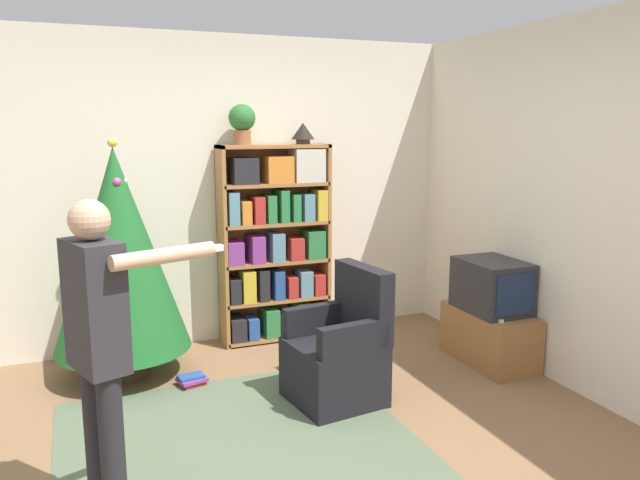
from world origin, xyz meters
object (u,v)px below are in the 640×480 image
christmas_tree (119,251)px  table_lamp (303,132)px  potted_plant (242,121)px  armchair (340,355)px  standing_person (100,340)px  bookshelf (276,244)px  television (492,286)px

christmas_tree → table_lamp: table_lamp is taller
potted_plant → table_lamp: (0.53, -0.00, -0.09)m
christmas_tree → armchair: christmas_tree is taller
christmas_tree → standing_person: christmas_tree is taller
christmas_tree → bookshelf: bearing=15.9°
bookshelf → television: bookshelf is taller
television → armchair: (-1.38, -0.19, -0.30)m
television → armchair: bearing=-172.1°
standing_person → television: bearing=90.0°
armchair → table_lamp: bearing=161.8°
bookshelf → standing_person: (-1.53, -2.21, 0.07)m
television → potted_plant: bearing=144.7°
potted_plant → table_lamp: 0.54m
standing_person → table_lamp: size_ratio=7.73×
television → armchair: size_ratio=0.61×
bookshelf → table_lamp: 0.99m
standing_person → christmas_tree: bearing=153.6°
television → standing_person: (-2.92, -1.04, 0.28)m
television → standing_person: size_ratio=0.37×
potted_plant → standing_person: bearing=-119.6°
standing_person → potted_plant: size_ratio=4.70×
bookshelf → table_lamp: (0.26, 0.01, 0.95)m
christmas_tree → armchair: (1.33, -0.98, -0.63)m
christmas_tree → potted_plant: 1.45m
christmas_tree → potted_plant: (1.04, 0.38, 0.93)m
television → potted_plant: size_ratio=1.72×
christmas_tree → television: bearing=-16.3°
bookshelf → armchair: 1.46m
television → christmas_tree: size_ratio=0.32×
television → christmas_tree: (-2.70, 0.79, 0.33)m
armchair → potted_plant: bearing=-176.3°
bookshelf → potted_plant: size_ratio=5.16×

